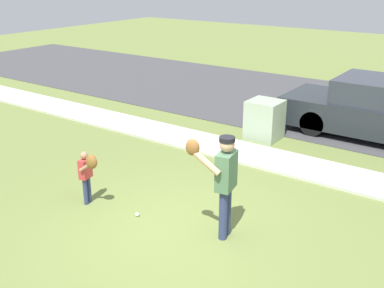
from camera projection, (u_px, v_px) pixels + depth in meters
The scene contains 7 objects.
ground_plane at pixel (273, 163), 10.27m from camera, with size 48.00×48.00×0.00m, color olive.
sidewalk_strip at pixel (275, 160), 10.33m from camera, with size 36.00×1.20×0.06m, color beige.
road_surface at pixel (347, 109), 14.16m from camera, with size 36.00×6.80×0.02m, color #424244.
person_adult at pixel (223, 176), 7.09m from camera, with size 0.67×0.71×1.69m.
person_child at pixel (87, 170), 8.21m from camera, with size 0.50×0.37×1.06m.
baseball at pixel (137, 214), 8.03m from camera, with size 0.07×0.07×0.07m, color white.
utility_cabinet at pixel (264, 120), 11.57m from camera, with size 0.80×0.77×0.99m, color #9EB293.
Camera 1 is at (3.99, -5.26, 4.02)m, focal length 43.34 mm.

